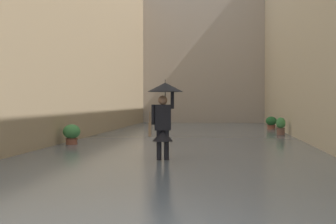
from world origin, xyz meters
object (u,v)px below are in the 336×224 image
(person_wading, at_px, (164,108))
(potted_plant_far_left, at_px, (271,123))
(potted_plant_near_left, at_px, (281,127))
(potted_plant_far_right, at_px, (72,134))

(person_wading, relative_size, potted_plant_far_left, 2.69)
(potted_plant_near_left, bearing_deg, potted_plant_far_right, 35.60)
(person_wading, xyz_separation_m, potted_plant_far_left, (-3.92, -13.43, -0.92))
(person_wading, relative_size, potted_plant_near_left, 2.39)
(potted_plant_far_left, bearing_deg, potted_plant_far_right, 52.36)
(person_wading, xyz_separation_m, potted_plant_near_left, (-3.87, -9.07, -0.89))
(potted_plant_far_left, relative_size, potted_plant_far_right, 0.99)
(person_wading, relative_size, potted_plant_far_right, 2.65)
(potted_plant_far_left, xyz_separation_m, potted_plant_far_right, (7.43, 9.63, 0.02))
(person_wading, bearing_deg, potted_plant_near_left, -113.09)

